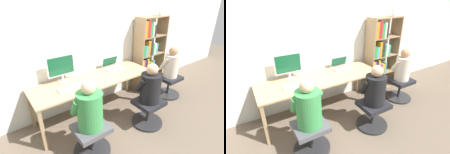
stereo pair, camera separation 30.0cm
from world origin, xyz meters
The scene contains 15 objects.
ground_plane centered at (0.00, 0.00, 0.00)m, with size 14.00×14.00×0.00m, color brown.
wall_back centered at (0.00, 0.77, 1.30)m, with size 10.00×0.05×2.60m.
desk centered at (0.00, 0.35, 0.66)m, with size 2.18×0.70×0.73m.
desktop_monitor centered at (-0.49, 0.57, 0.98)m, with size 0.46×0.16×0.46m.
laptop centered at (0.54, 0.56, 0.77)m, with size 0.37×0.26×0.22m.
keyboard centered at (-0.47, 0.28, 0.74)m, with size 0.43×0.16×0.03m.
computer_mouse_by_keyboard centered at (-0.18, 0.26, 0.74)m, with size 0.06×0.10×0.03m.
office_chair_left centered at (-0.53, -0.39, 0.24)m, with size 0.53×0.53×0.45m.
office_chair_right centered at (0.57, -0.42, 0.24)m, with size 0.53×0.53×0.45m.
person_at_monitor centered at (-0.53, -0.38, 0.75)m, with size 0.41×0.36×0.69m.
person_at_laptop centered at (0.57, -0.42, 0.73)m, with size 0.40×0.34×0.66m.
bookshelf centered at (1.50, 0.52, 0.80)m, with size 0.75×0.31×1.64m.
desk_clock centered at (1.74, 0.45, 1.75)m, with size 0.18×0.03×0.20m.
office_chair_side centered at (1.64, -0.04, 0.24)m, with size 0.53×0.53×0.45m.
person_near_shelf centered at (1.64, -0.03, 0.73)m, with size 0.37×0.32×0.65m.
Camera 2 is at (-1.15, -2.18, 2.06)m, focal length 28.00 mm.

